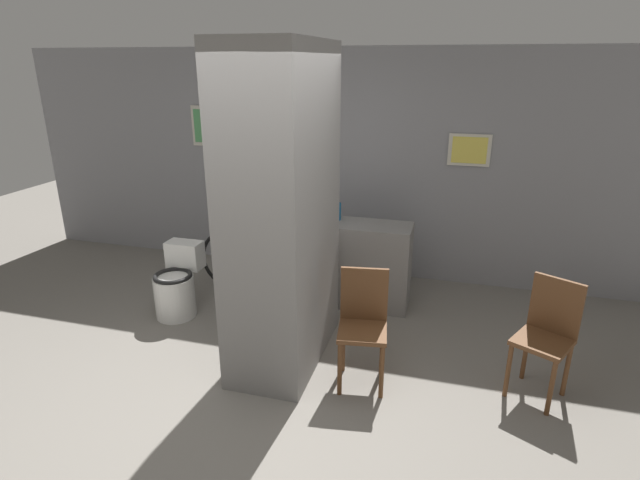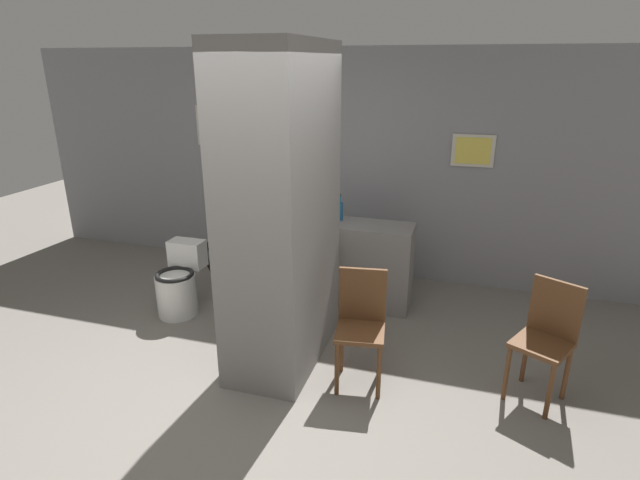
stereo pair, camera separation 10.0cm
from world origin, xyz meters
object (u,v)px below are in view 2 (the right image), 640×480
Objects in this scene: toilet at (179,285)px; chair_near_pillar at (361,322)px; chair_by_doorway at (546,336)px; bicycle at (279,264)px; bottle_tall at (340,210)px.

toilet is 2.12m from chair_near_pillar.
chair_by_doorway reaches higher than toilet.
chair_near_pillar is at bearing -143.52° from chair_by_doorway.
chair_by_doorway is at bearing -22.43° from bicycle.
bottle_tall is at bearing 102.96° from chair_near_pillar.
bottle_tall reaches higher than chair_near_pillar.
chair_near_pillar is at bearing -16.37° from toilet.
bicycle is at bearing -174.49° from chair_by_doorway.
chair_near_pillar reaches higher than bicycle.
toilet is 2.49× the size of bottle_tall.
bicycle is 0.90m from bottle_tall.
chair_by_doorway is 2.30m from bottle_tall.
chair_by_doorway is 0.52× the size of bicycle.
bicycle is 6.32× the size of bottle_tall.
bicycle is at bearing -168.36° from bottle_tall.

